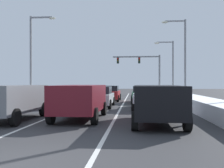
% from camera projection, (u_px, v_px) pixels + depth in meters
% --- Properties ---
extents(ground_plane, '(120.00, 120.00, 0.00)m').
position_uv_depth(ground_plane, '(100.00, 106.00, 20.23)').
color(ground_plane, '#333335').
extents(lane_stripe_between_right_lane_and_center_lane, '(0.14, 40.67, 0.01)m').
position_uv_depth(lane_stripe_between_right_lane_and_center_lane, '(124.00, 103.00, 23.77)').
color(lane_stripe_between_right_lane_and_center_lane, silver).
rests_on(lane_stripe_between_right_lane_and_center_lane, ground).
extents(lane_stripe_between_center_lane_and_left_lane, '(0.14, 40.67, 0.01)m').
position_uv_depth(lane_stripe_between_center_lane_and_left_lane, '(86.00, 102.00, 24.06)').
color(lane_stripe_between_center_lane_and_left_lane, silver).
rests_on(lane_stripe_between_center_lane_and_left_lane, ground).
extents(snow_bank_right_shoulder, '(1.81, 40.67, 0.78)m').
position_uv_depth(snow_bank_right_shoulder, '(184.00, 99.00, 23.31)').
color(snow_bank_right_shoulder, white).
rests_on(snow_bank_right_shoulder, ground).
extents(snow_bank_left_shoulder, '(1.76, 40.67, 0.81)m').
position_uv_depth(snow_bank_left_shoulder, '(30.00, 98.00, 24.51)').
color(snow_bank_left_shoulder, white).
rests_on(snow_bank_left_shoulder, ground).
extents(suv_black_right_lane_nearest, '(2.16, 4.90, 1.67)m').
position_uv_depth(suv_black_right_lane_nearest, '(157.00, 101.00, 11.40)').
color(suv_black_right_lane_nearest, black).
rests_on(suv_black_right_lane_nearest, ground).
extents(sedan_white_right_lane_second, '(2.00, 4.50, 1.51)m').
position_uv_depth(sedan_white_right_lane_second, '(146.00, 98.00, 18.05)').
color(sedan_white_right_lane_second, silver).
rests_on(sedan_white_right_lane_second, ground).
extents(sedan_green_right_lane_third, '(2.00, 4.50, 1.51)m').
position_uv_depth(sedan_green_right_lane_third, '(142.00, 94.00, 23.68)').
color(sedan_green_right_lane_third, '#1E5633').
rests_on(sedan_green_right_lane_third, ground).
extents(suv_maroon_center_lane_nearest, '(2.16, 4.90, 1.67)m').
position_uv_depth(suv_maroon_center_lane_nearest, '(80.00, 98.00, 12.98)').
color(suv_maroon_center_lane_nearest, maroon).
rests_on(suv_maroon_center_lane_nearest, ground).
extents(sedan_silver_center_lane_second, '(2.00, 4.50, 1.51)m').
position_uv_depth(sedan_silver_center_lane_second, '(100.00, 97.00, 19.48)').
color(sedan_silver_center_lane_second, '#B7BABF').
rests_on(sedan_silver_center_lane_second, ground).
extents(sedan_red_center_lane_third, '(2.00, 4.50, 1.51)m').
position_uv_depth(sedan_red_center_lane_third, '(110.00, 93.00, 25.99)').
color(sedan_red_center_lane_third, maroon).
rests_on(sedan_red_center_lane_third, ground).
extents(suv_gray_left_lane_nearest, '(2.16, 4.90, 1.67)m').
position_uv_depth(suv_gray_left_lane_nearest, '(12.00, 99.00, 12.57)').
color(suv_gray_left_lane_nearest, slate).
rests_on(suv_gray_left_lane_nearest, ground).
extents(sedan_navy_left_lane_second, '(2.00, 4.50, 1.51)m').
position_uv_depth(sedan_navy_left_lane_second, '(52.00, 97.00, 19.57)').
color(sedan_navy_left_lane_second, navy).
rests_on(sedan_navy_left_lane_second, ground).
extents(sedan_tan_left_lane_third, '(2.00, 4.50, 1.51)m').
position_uv_depth(sedan_tan_left_lane_third, '(74.00, 93.00, 26.41)').
color(sedan_tan_left_lane_third, '#937F60').
rests_on(sedan_tan_left_lane_third, ground).
extents(traffic_light_gantry, '(7.54, 0.47, 6.20)m').
position_uv_depth(traffic_light_gantry, '(145.00, 66.00, 41.94)').
color(traffic_light_gantry, slate).
rests_on(traffic_light_gantry, ground).
extents(street_lamp_right_near, '(2.66, 0.36, 9.40)m').
position_uv_depth(street_lamp_right_near, '(223.00, 13.00, 14.05)').
color(street_lamp_right_near, gray).
rests_on(street_lamp_right_near, ground).
extents(street_lamp_right_mid, '(2.66, 0.36, 8.68)m').
position_uv_depth(street_lamp_right_mid, '(182.00, 52.00, 28.75)').
color(street_lamp_right_mid, gray).
rests_on(street_lamp_right_mid, ground).
extents(street_lamp_right_far, '(2.66, 0.36, 7.52)m').
position_uv_depth(street_lamp_right_far, '(170.00, 63.00, 36.14)').
color(street_lamp_right_far, gray).
rests_on(street_lamp_right_far, ground).
extents(street_lamp_left_mid, '(2.66, 0.36, 8.46)m').
position_uv_depth(street_lamp_left_mid, '(34.00, 50.00, 26.34)').
color(street_lamp_left_mid, gray).
rests_on(street_lamp_left_mid, ground).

